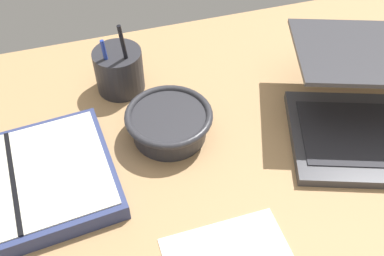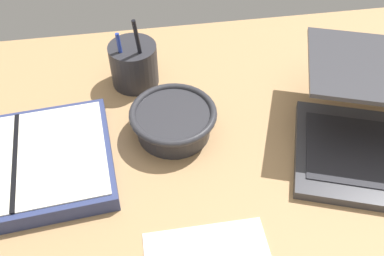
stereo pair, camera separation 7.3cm
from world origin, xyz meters
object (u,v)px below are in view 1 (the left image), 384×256
(bowl, at_px, (169,123))
(planner, at_px, (16,186))
(pen_cup, at_px, (119,70))
(laptop, at_px, (373,107))

(bowl, xyz_separation_m, planner, (-0.28, -0.05, -0.01))
(pen_cup, relative_size, planner, 0.49)
(laptop, height_order, planner, laptop)
(laptop, relative_size, bowl, 2.52)
(bowl, height_order, planner, bowl)
(laptop, bearing_deg, pen_cup, 169.06)
(bowl, bearing_deg, planner, -169.14)
(bowl, xyz_separation_m, pen_cup, (-0.06, 0.16, 0.01))
(laptop, height_order, bowl, laptop)
(laptop, relative_size, planner, 1.20)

